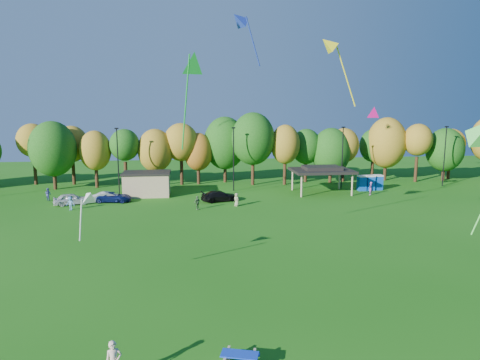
{
  "coord_description": "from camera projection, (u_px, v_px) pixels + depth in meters",
  "views": [
    {
      "loc": [
        -4.3,
        -19.97,
        11.54
      ],
      "look_at": [
        -1.17,
        6.0,
        7.21
      ],
      "focal_mm": 32.0,
      "sensor_mm": 36.0,
      "label": 1
    }
  ],
  "objects": [
    {
      "name": "tree_line",
      "position": [
        210.0,
        147.0,
        65.45
      ],
      "size": [
        93.57,
        10.55,
        11.15
      ],
      "color": "black",
      "rests_on": "ground"
    },
    {
      "name": "porta_potties",
      "position": [
        370.0,
        183.0,
        61.72
      ],
      "size": [
        3.75,
        1.48,
        2.18
      ],
      "color": "#0D49B1",
      "rests_on": "ground"
    },
    {
      "name": "car_c",
      "position": [
        113.0,
        197.0,
        53.87
      ],
      "size": [
        4.7,
        2.55,
        1.25
      ],
      "primitive_type": "imported",
      "rotation": [
        0.0,
        0.0,
        1.46
      ],
      "color": "navy",
      "rests_on": "ground"
    },
    {
      "name": "kite_7",
      "position": [
        239.0,
        20.0,
        34.45
      ],
      "size": [
        2.85,
        1.98,
        4.6
      ],
      "color": "#1C309A"
    },
    {
      "name": "car_b",
      "position": [
        108.0,
        197.0,
        53.92
      ],
      "size": [
        4.03,
        2.06,
        1.27
      ],
      "primitive_type": "imported",
      "rotation": [
        0.0,
        0.0,
        1.77
      ],
      "color": "#A4A3A9",
      "rests_on": "ground"
    },
    {
      "name": "kite_6",
      "position": [
        89.0,
        197.0,
        26.81
      ],
      "size": [
        1.51,
        2.13,
        3.45
      ],
      "color": "silver"
    },
    {
      "name": "kite_12",
      "position": [
        193.0,
        62.0,
        31.63
      ],
      "size": [
        2.4,
        4.65,
        7.65
      ],
      "color": "green"
    },
    {
      "name": "utility_building",
      "position": [
        147.0,
        184.0,
        57.73
      ],
      "size": [
        6.3,
        4.3,
        3.25
      ],
      "color": "tan",
      "rests_on": "ground"
    },
    {
      "name": "lamp_posts",
      "position": [
        234.0,
        157.0,
        60.57
      ],
      "size": [
        64.5,
        0.25,
        9.09
      ],
      "color": "black",
      "rests_on": "ground"
    },
    {
      "name": "pavilion",
      "position": [
        322.0,
        170.0,
        59.32
      ],
      "size": [
        8.2,
        6.2,
        3.77
      ],
      "color": "tan",
      "rests_on": "ground"
    },
    {
      "name": "kite_2",
      "position": [
        373.0,
        111.0,
        26.51
      ],
      "size": [
        1.13,
        1.32,
        1.13
      ],
      "color": "#FC0E8F"
    },
    {
      "name": "kite_11",
      "position": [
        328.0,
        45.0,
        32.13
      ],
      "size": [
        3.26,
        1.31,
        5.46
      ],
      "color": "yellow"
    },
    {
      "name": "far_person_2",
      "position": [
        197.0,
        203.0,
        49.7
      ],
      "size": [
        0.97,
        0.92,
        1.61
      ],
      "primitive_type": "imported",
      "rotation": [
        0.0,
        0.0,
        0.73
      ],
      "color": "#4B6B42",
      "rests_on": "ground"
    },
    {
      "name": "ground",
      "position": [
        277.0,
        337.0,
        21.95
      ],
      "size": [
        160.0,
        160.0,
        0.0
      ],
      "primitive_type": "plane",
      "color": "#19600F",
      "rests_on": "ground"
    },
    {
      "name": "car_d",
      "position": [
        220.0,
        196.0,
        54.21
      ],
      "size": [
        5.07,
        3.18,
        1.37
      ],
      "primitive_type": "imported",
      "rotation": [
        0.0,
        0.0,
        1.86
      ],
      "color": "black",
      "rests_on": "ground"
    },
    {
      "name": "far_person_1",
      "position": [
        70.0,
        203.0,
        49.47
      ],
      "size": [
        1.15,
        0.83,
        1.6
      ],
      "primitive_type": "imported",
      "rotation": [
        0.0,
        0.0,
        6.04
      ],
      "color": "#578BC0",
      "rests_on": "ground"
    },
    {
      "name": "car_a",
      "position": [
        71.0,
        199.0,
        52.27
      ],
      "size": [
        4.52,
        2.95,
        1.43
      ],
      "primitive_type": "imported",
      "rotation": [
        0.0,
        0.0,
        1.9
      ],
      "color": "silver",
      "rests_on": "ground"
    },
    {
      "name": "far_person_3",
      "position": [
        370.0,
        188.0,
        58.23
      ],
      "size": [
        0.77,
        0.78,
        1.81
      ],
      "primitive_type": "imported",
      "rotation": [
        0.0,
        0.0,
        3.98
      ],
      "color": "#B057B9",
      "rests_on": "ground"
    },
    {
      "name": "far_person_4",
      "position": [
        237.0,
        200.0,
        51.52
      ],
      "size": [
        0.84,
        0.93,
        1.6
      ],
      "primitive_type": "imported",
      "rotation": [
        0.0,
        0.0,
        5.26
      ],
      "color": "#989868",
      "rests_on": "ground"
    },
    {
      "name": "picnic_table",
      "position": [
        240.0,
        360.0,
        19.19
      ],
      "size": [
        2.01,
        1.81,
        0.73
      ],
      "rotation": [
        0.0,
        0.0,
        -0.29
      ],
      "color": "tan",
      "rests_on": "ground"
    },
    {
      "name": "far_person_0",
      "position": [
        48.0,
        194.0,
        54.79
      ],
      "size": [
        0.98,
        0.92,
        1.61
      ],
      "primitive_type": "imported",
      "rotation": [
        0.0,
        0.0,
        2.62
      ],
      "color": "#444E96",
      "rests_on": "ground"
    }
  ]
}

